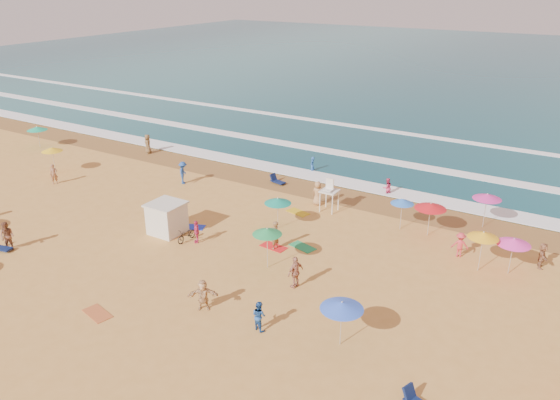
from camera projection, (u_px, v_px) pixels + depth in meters
The scene contains 12 objects.
ground at pixel (230, 254), 33.68m from camera, with size 220.00×220.00×0.00m, color gold.
ocean at pixel (501, 69), 99.94m from camera, with size 220.00×140.00×0.18m, color #0C4756.
wet_sand at pixel (323, 191), 43.54m from camera, with size 220.00×220.00×0.00m, color olive.
surf_foam at pixel (366, 160), 50.46m from camera, with size 200.00×18.70×0.05m.
cabana at pixel (167, 219), 36.15m from camera, with size 2.00×2.00×2.00m, color silver.
cabana_roof at pixel (166, 204), 35.74m from camera, with size 2.20×2.20×0.12m, color silver.
bicycle at pixel (187, 235), 35.22m from camera, with size 0.57×1.64×0.86m, color black.
lifeguard_stand at pixel (329, 197), 39.49m from camera, with size 1.20×1.20×2.10m, color white, non-canonical shape.
beach_umbrellas at pixel (271, 227), 32.33m from camera, with size 52.94×25.99×0.83m.
loungers at pixel (300, 279), 30.56m from camera, with size 56.59×19.92×0.34m.
towels at pixel (203, 288), 29.98m from camera, with size 38.03×23.04×0.03m.
beachgoers at pixel (273, 219), 36.48m from camera, with size 45.73×23.72×2.14m.
Camera 1 is at (18.18, -23.86, 15.98)m, focal length 35.00 mm.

